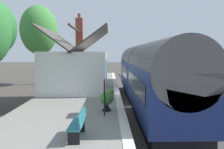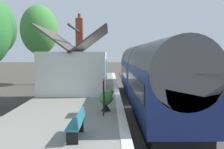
% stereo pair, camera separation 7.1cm
% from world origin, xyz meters
% --- Properties ---
extents(ground_plane, '(160.00, 160.00, 0.00)m').
position_xyz_m(ground_plane, '(0.00, 0.00, 0.00)').
color(ground_plane, '#423D38').
extents(platform, '(32.00, 5.35, 0.94)m').
position_xyz_m(platform, '(0.00, 3.67, 0.47)').
color(platform, gray).
rests_on(platform, ground).
extents(platform_edge_coping, '(32.00, 0.36, 0.02)m').
position_xyz_m(platform_edge_coping, '(0.00, 1.18, 0.95)').
color(platform_edge_coping, beige).
rests_on(platform_edge_coping, platform).
extents(rail_near, '(52.00, 0.08, 0.14)m').
position_xyz_m(rail_near, '(0.00, -1.62, 0.07)').
color(rail_near, gray).
rests_on(rail_near, ground).
extents(rail_far, '(52.00, 0.08, 0.14)m').
position_xyz_m(rail_far, '(0.00, -0.18, 0.07)').
color(rail_far, gray).
rests_on(rail_far, ground).
extents(train, '(17.50, 2.73, 4.32)m').
position_xyz_m(train, '(-0.16, -0.90, 2.21)').
color(train, black).
rests_on(train, ground).
extents(station_building, '(6.30, 4.57, 5.85)m').
position_xyz_m(station_building, '(0.86, 4.11, 2.49)').
color(station_building, white).
rests_on(station_building, platform).
extents(bench_mid_platform, '(1.41, 0.46, 0.88)m').
position_xyz_m(bench_mid_platform, '(10.75, 2.60, 1.42)').
color(bench_mid_platform, '#26727F').
rests_on(bench_mid_platform, platform).
extents(bench_near_building, '(1.42, 0.49, 0.88)m').
position_xyz_m(bench_near_building, '(8.18, 2.71, 1.42)').
color(bench_near_building, '#26727F').
rests_on(bench_near_building, platform).
extents(bench_by_lamp, '(1.41, 0.48, 0.88)m').
position_xyz_m(bench_by_lamp, '(-9.08, 2.74, 1.42)').
color(bench_by_lamp, '#26727F').
rests_on(bench_by_lamp, platform).
extents(planter_bench_left, '(0.64, 0.64, 0.95)m').
position_xyz_m(planter_bench_left, '(5.50, 5.83, 1.45)').
color(planter_bench_left, gray).
rests_on(planter_bench_left, platform).
extents(planter_under_sign, '(0.65, 0.65, 0.93)m').
position_xyz_m(planter_under_sign, '(-5.49, 1.88, 1.45)').
color(planter_under_sign, black).
rests_on(planter_under_sign, platform).
extents(planter_corner_building, '(0.85, 0.32, 0.64)m').
position_xyz_m(planter_corner_building, '(7.11, 4.53, 1.25)').
color(planter_corner_building, teal).
rests_on(planter_corner_building, platform).
extents(planter_edge_near, '(0.35, 0.35, 0.63)m').
position_xyz_m(planter_edge_near, '(-2.87, 1.64, 1.25)').
color(planter_edge_near, gray).
rests_on(planter_edge_near, platform).
extents(station_sign_board, '(0.96, 0.06, 1.57)m').
position_xyz_m(station_sign_board, '(-6.15, 1.96, 2.13)').
color(station_sign_board, black).
rests_on(station_sign_board, platform).
extents(tree_distant, '(4.53, 4.17, 9.08)m').
position_xyz_m(tree_distant, '(11.08, 9.75, 6.26)').
color(tree_distant, '#4C3828').
rests_on(tree_distant, ground).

